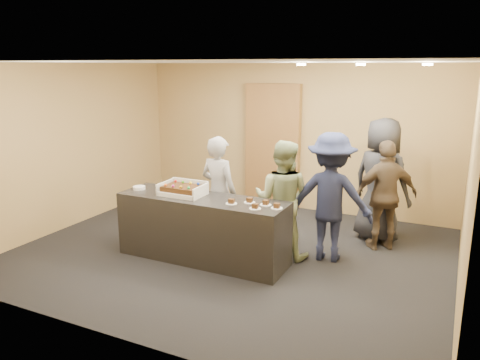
{
  "coord_description": "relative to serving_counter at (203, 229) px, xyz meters",
  "views": [
    {
      "loc": [
        2.88,
        -5.73,
        2.66
      ],
      "look_at": [
        0.12,
        0.0,
        1.1
      ],
      "focal_mm": 35.0,
      "sensor_mm": 36.0,
      "label": 1
    }
  ],
  "objects": [
    {
      "name": "person_brown_extra",
      "position": [
        2.2,
        1.51,
        0.36
      ],
      "size": [
        1.02,
        0.85,
        1.63
      ],
      "primitive_type": "imported",
      "rotation": [
        0.0,
        0.0,
        3.71
      ],
      "color": "brown",
      "rests_on": "floor"
    },
    {
      "name": "person_navy_man",
      "position": [
        1.58,
        0.79,
        0.45
      ],
      "size": [
        1.23,
        0.8,
        1.79
      ],
      "primitive_type": "imported",
      "rotation": [
        0.0,
        0.0,
        3.27
      ],
      "color": "#1B2142",
      "rests_on": "floor"
    },
    {
      "name": "slice_d",
      "position": [
        0.92,
        0.04,
        0.47
      ],
      "size": [
        0.15,
        0.15,
        0.07
      ],
      "color": "white",
      "rests_on": "serving_counter"
    },
    {
      "name": "person_server_grey",
      "position": [
        -0.02,
        0.52,
        0.39
      ],
      "size": [
        0.68,
        0.51,
        1.68
      ],
      "primitive_type": "imported",
      "rotation": [
        0.0,
        0.0,
        2.95
      ],
      "color": "#99989D",
      "rests_on": "floor"
    },
    {
      "name": "slice_e",
      "position": [
        1.1,
        -0.03,
        0.47
      ],
      "size": [
        0.15,
        0.15,
        0.07
      ],
      "color": "white",
      "rests_on": "serving_counter"
    },
    {
      "name": "serving_counter",
      "position": [
        0.0,
        0.0,
        0.0
      ],
      "size": [
        2.4,
        0.71,
        0.9
      ],
      "primitive_type": "cube",
      "rotation": [
        0.0,
        0.0,
        -0.0
      ],
      "color": "black",
      "rests_on": "floor"
    },
    {
      "name": "slice_c",
      "position": [
        0.86,
        -0.16,
        0.47
      ],
      "size": [
        0.15,
        0.15,
        0.07
      ],
      "color": "white",
      "rests_on": "serving_counter"
    },
    {
      "name": "storage_cabinet",
      "position": [
        -0.1,
        2.82,
        0.72
      ],
      "size": [
        1.06,
        0.15,
        2.34
      ],
      "primitive_type": "cube",
      "color": "brown",
      "rests_on": "floor"
    },
    {
      "name": "person_sage_man",
      "position": [
        0.94,
        0.59,
        0.39
      ],
      "size": [
        0.86,
        0.69,
        1.67
      ],
      "primitive_type": "imported",
      "rotation": [
        0.0,
        0.0,
        3.22
      ],
      "color": "#94A577",
      "rests_on": "floor"
    },
    {
      "name": "person_dark_suit",
      "position": [
        2.07,
        1.85,
        0.5
      ],
      "size": [
        1.09,
        0.91,
        1.91
      ],
      "primitive_type": "imported",
      "rotation": [
        0.0,
        0.0,
        2.75
      ],
      "color": "#26272C",
      "rests_on": "floor"
    },
    {
      "name": "ceiling_spotlights",
      "position": [
        1.86,
        0.91,
        2.22
      ],
      "size": [
        1.72,
        0.12,
        0.03
      ],
      "color": "#FFEAC6",
      "rests_on": "ceiling"
    },
    {
      "name": "slice_a",
      "position": [
        0.5,
        -0.1,
        0.47
      ],
      "size": [
        0.15,
        0.15,
        0.07
      ],
      "color": "white",
      "rests_on": "serving_counter"
    },
    {
      "name": "sheet_cake",
      "position": [
        -0.31,
        0.0,
        0.55
      ],
      "size": [
        0.52,
        0.36,
        0.11
      ],
      "color": "#37200C",
      "rests_on": "cake_box"
    },
    {
      "name": "cake_box",
      "position": [
        -0.31,
        0.02,
        0.49
      ],
      "size": [
        0.61,
        0.42,
        0.18
      ],
      "color": "white",
      "rests_on": "serving_counter"
    },
    {
      "name": "room",
      "position": [
        0.26,
        0.41,
        0.9
      ],
      "size": [
        6.04,
        6.0,
        2.7
      ],
      "color": "black",
      "rests_on": "ground"
    },
    {
      "name": "plate_stack",
      "position": [
        -1.05,
        -0.02,
        0.47
      ],
      "size": [
        0.18,
        0.18,
        0.04
      ],
      "primitive_type": "cylinder",
      "color": "white",
      "rests_on": "serving_counter"
    },
    {
      "name": "slice_b",
      "position": [
        0.69,
        0.05,
        0.47
      ],
      "size": [
        0.15,
        0.15,
        0.07
      ],
      "color": "white",
      "rests_on": "serving_counter"
    }
  ]
}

